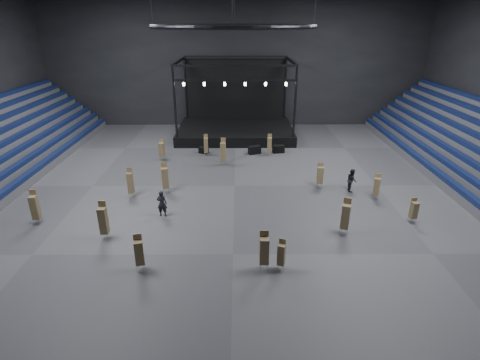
{
  "coord_description": "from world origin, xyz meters",
  "views": [
    {
      "loc": [
        0.33,
        -30.07,
        13.42
      ],
      "look_at": [
        0.48,
        -2.0,
        1.4
      ],
      "focal_mm": 28.0,
      "sensor_mm": 36.0,
      "label": 1
    }
  ],
  "objects_px": {
    "chair_stack_7": "(35,207)",
    "chair_stack_12": "(223,151)",
    "chair_stack_10": "(269,145)",
    "man_center": "(162,204)",
    "flight_case_mid": "(254,150)",
    "flight_case_left": "(204,150)",
    "chair_stack_5": "(162,149)",
    "flight_case_right": "(278,149)",
    "chair_stack_11": "(414,210)",
    "chair_stack_1": "(346,216)",
    "chair_stack_6": "(264,250)",
    "chair_stack_14": "(103,220)",
    "chair_stack_2": "(320,175)",
    "chair_stack_4": "(139,252)",
    "chair_stack_9": "(130,182)",
    "chair_stack_0": "(206,145)",
    "chair_stack_13": "(281,254)",
    "stage": "(235,123)",
    "crew_member": "(352,180)",
    "chair_stack_3": "(377,186)",
    "chair_stack_8": "(165,177)"
  },
  "relations": [
    {
      "from": "chair_stack_7",
      "to": "chair_stack_12",
      "type": "relative_size",
      "value": 0.94
    },
    {
      "from": "chair_stack_10",
      "to": "man_center",
      "type": "relative_size",
      "value": 1.16
    },
    {
      "from": "flight_case_mid",
      "to": "man_center",
      "type": "relative_size",
      "value": 0.65
    },
    {
      "from": "flight_case_left",
      "to": "chair_stack_5",
      "type": "relative_size",
      "value": 0.46
    },
    {
      "from": "flight_case_left",
      "to": "flight_case_right",
      "type": "bearing_deg",
      "value": 0.89
    },
    {
      "from": "chair_stack_11",
      "to": "chair_stack_7",
      "type": "bearing_deg",
      "value": 170.24
    },
    {
      "from": "chair_stack_1",
      "to": "chair_stack_6",
      "type": "distance_m",
      "value": 6.94
    },
    {
      "from": "chair_stack_12",
      "to": "chair_stack_14",
      "type": "bearing_deg",
      "value": -109.43
    },
    {
      "from": "flight_case_left",
      "to": "chair_stack_2",
      "type": "xyz_separation_m",
      "value": [
        10.82,
        -9.17,
        0.85
      ]
    },
    {
      "from": "chair_stack_7",
      "to": "chair_stack_12",
      "type": "distance_m",
      "value": 17.42
    },
    {
      "from": "flight_case_left",
      "to": "flight_case_mid",
      "type": "distance_m",
      "value": 5.56
    },
    {
      "from": "flight_case_right",
      "to": "chair_stack_7",
      "type": "bearing_deg",
      "value": -140.45
    },
    {
      "from": "chair_stack_4",
      "to": "chair_stack_9",
      "type": "relative_size",
      "value": 0.9
    },
    {
      "from": "flight_case_left",
      "to": "chair_stack_9",
      "type": "distance_m",
      "value": 12.09
    },
    {
      "from": "chair_stack_0",
      "to": "chair_stack_6",
      "type": "xyz_separation_m",
      "value": [
        4.91,
        -20.0,
        0.11
      ]
    },
    {
      "from": "chair_stack_9",
      "to": "chair_stack_13",
      "type": "relative_size",
      "value": 1.29
    },
    {
      "from": "flight_case_left",
      "to": "stage",
      "type": "bearing_deg",
      "value": 65.18
    },
    {
      "from": "chair_stack_2",
      "to": "crew_member",
      "type": "relative_size",
      "value": 1.15
    },
    {
      "from": "flight_case_left",
      "to": "chair_stack_4",
      "type": "xyz_separation_m",
      "value": [
        -1.92,
        -20.77,
        0.87
      ]
    },
    {
      "from": "chair_stack_12",
      "to": "chair_stack_13",
      "type": "xyz_separation_m",
      "value": [
        3.98,
        -17.2,
        -0.37
      ]
    },
    {
      "from": "chair_stack_11",
      "to": "flight_case_mid",
      "type": "bearing_deg",
      "value": 115.49
    },
    {
      "from": "crew_member",
      "to": "flight_case_mid",
      "type": "bearing_deg",
      "value": 43.33
    },
    {
      "from": "chair_stack_7",
      "to": "chair_stack_3",
      "type": "bearing_deg",
      "value": 3.87
    },
    {
      "from": "chair_stack_4",
      "to": "chair_stack_11",
      "type": "xyz_separation_m",
      "value": [
        18.2,
        5.44,
        -0.19
      ]
    },
    {
      "from": "chair_stack_11",
      "to": "chair_stack_13",
      "type": "xyz_separation_m",
      "value": [
        -10.03,
        -5.45,
        0.01
      ]
    },
    {
      "from": "chair_stack_4",
      "to": "crew_member",
      "type": "distance_m",
      "value": 18.82
    },
    {
      "from": "chair_stack_0",
      "to": "chair_stack_7",
      "type": "bearing_deg",
      "value": -127.94
    },
    {
      "from": "chair_stack_0",
      "to": "flight_case_mid",
      "type": "bearing_deg",
      "value": 5.21
    },
    {
      "from": "chair_stack_1",
      "to": "chair_stack_2",
      "type": "distance_m",
      "value": 7.66
    },
    {
      "from": "chair_stack_4",
      "to": "man_center",
      "type": "distance_m",
      "value": 6.53
    },
    {
      "from": "chair_stack_3",
      "to": "chair_stack_11",
      "type": "distance_m",
      "value": 4.11
    },
    {
      "from": "stage",
      "to": "chair_stack_10",
      "type": "relative_size",
      "value": 5.95
    },
    {
      "from": "chair_stack_0",
      "to": "chair_stack_7",
      "type": "xyz_separation_m",
      "value": [
        -10.9,
        -14.58,
        0.13
      ]
    },
    {
      "from": "flight_case_mid",
      "to": "chair_stack_10",
      "type": "height_order",
      "value": "chair_stack_10"
    },
    {
      "from": "man_center",
      "to": "chair_stack_8",
      "type": "bearing_deg",
      "value": -79.69
    },
    {
      "from": "chair_stack_5",
      "to": "crew_member",
      "type": "bearing_deg",
      "value": -10.2
    },
    {
      "from": "chair_stack_1",
      "to": "chair_stack_0",
      "type": "bearing_deg",
      "value": 144.99
    },
    {
      "from": "man_center",
      "to": "chair_stack_2",
      "type": "bearing_deg",
      "value": -154.63
    },
    {
      "from": "flight_case_right",
      "to": "chair_stack_14",
      "type": "height_order",
      "value": "chair_stack_14"
    },
    {
      "from": "stage",
      "to": "crew_member",
      "type": "height_order",
      "value": "stage"
    },
    {
      "from": "chair_stack_2",
      "to": "chair_stack_11",
      "type": "xyz_separation_m",
      "value": [
        5.45,
        -6.15,
        -0.17
      ]
    },
    {
      "from": "chair_stack_2",
      "to": "chair_stack_12",
      "type": "distance_m",
      "value": 10.22
    },
    {
      "from": "chair_stack_11",
      "to": "flight_case_right",
      "type": "bearing_deg",
      "value": 107.79
    },
    {
      "from": "chair_stack_13",
      "to": "crew_member",
      "type": "relative_size",
      "value": 1.0
    },
    {
      "from": "flight_case_right",
      "to": "chair_stack_6",
      "type": "relative_size",
      "value": 0.5
    },
    {
      "from": "chair_stack_2",
      "to": "chair_stack_9",
      "type": "relative_size",
      "value": 0.89
    },
    {
      "from": "chair_stack_1",
      "to": "chair_stack_13",
      "type": "xyz_separation_m",
      "value": [
        -4.72,
        -3.94,
        -0.32
      ]
    },
    {
      "from": "chair_stack_0",
      "to": "chair_stack_13",
      "type": "height_order",
      "value": "chair_stack_0"
    },
    {
      "from": "chair_stack_3",
      "to": "chair_stack_13",
      "type": "distance_m",
      "value": 12.74
    },
    {
      "from": "chair_stack_14",
      "to": "chair_stack_6",
      "type": "bearing_deg",
      "value": -18.32
    }
  ]
}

